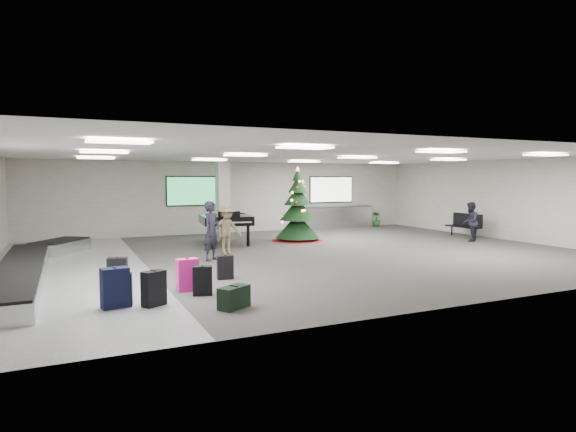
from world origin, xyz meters
name	(u,v)px	position (x,y,z in m)	size (l,w,h in m)	color
ground	(304,254)	(0.00, 0.00, 0.00)	(18.00, 18.00, 0.00)	#3E3B38
room_envelope	(285,182)	(-0.38, 0.67, 2.33)	(18.02, 14.02, 3.21)	#A5A197
baggage_carousel	(31,266)	(-7.84, -0.08, 0.21)	(2.28, 9.71, 0.43)	silver
service_counter	(334,217)	(5.00, 6.65, 0.55)	(4.05, 0.65, 1.08)	silver
suitcase_0	(154,288)	(-5.50, -4.53, 0.34)	(0.50, 0.42, 0.70)	black
suitcase_1	(203,281)	(-4.43, -4.08, 0.31)	(0.44, 0.31, 0.63)	black
pink_suitcase	(187,275)	(-4.63, -3.56, 0.35)	(0.47, 0.29, 0.73)	#F7209C
suitcase_3	(225,267)	(-3.51, -2.72, 0.29)	(0.41, 0.26, 0.59)	black
navy_suitcase	(115,288)	(-6.18, -4.37, 0.38)	(0.53, 0.36, 0.78)	black
suitcase_5	(120,290)	(-6.08, -4.31, 0.32)	(0.46, 0.31, 0.65)	black
green_duffel	(234,297)	(-4.16, -5.33, 0.21)	(0.69, 0.59, 0.44)	black
suitcase_8	(118,271)	(-5.95, -2.31, 0.32)	(0.48, 0.34, 0.65)	black
christmas_tree	(298,215)	(1.28, 3.14, 1.00)	(2.05, 2.05, 2.93)	#6E090A
grand_piano	(226,220)	(-1.63, 3.20, 0.91)	(2.01, 2.45, 1.28)	black
bench	(465,224)	(8.18, 1.26, 0.56)	(0.57, 1.57, 0.98)	black
traveler_a	(212,231)	(-3.07, 0.03, 0.89)	(0.65, 0.42, 1.77)	black
traveler_b	(227,229)	(-2.29, 1.01, 0.80)	(1.04, 0.60, 1.60)	#826F50
traveler_bench	(470,222)	(7.27, 0.09, 0.77)	(0.74, 0.58, 1.53)	black
potted_plant_left	(306,224)	(2.88, 5.55, 0.40)	(0.44, 0.35, 0.80)	#194415
potted_plant_right	(376,219)	(7.40, 6.50, 0.38)	(0.42, 0.42, 0.75)	#194415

